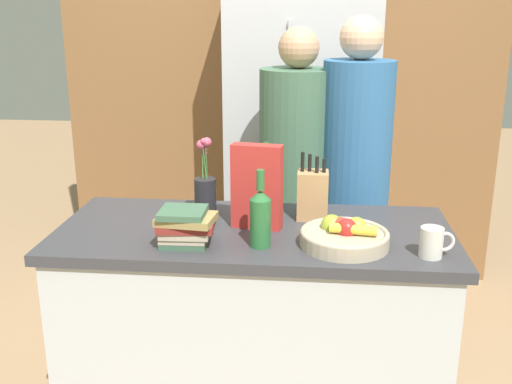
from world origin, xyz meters
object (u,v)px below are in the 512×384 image
object	(u,v)px
fruit_bowl	(344,235)
person_at_sink	(296,179)
flower_vase	(205,193)
cereal_box	(257,187)
knife_block	(312,194)
bottle_vinegar	(266,182)
bottle_oil	(260,217)
coffee_mug	(432,242)
book_stack	(185,226)
refrigerator	(301,136)
person_in_blue	(355,176)

from	to	relation	value
fruit_bowl	person_at_sink	distance (m)	0.84
fruit_bowl	flower_vase	size ratio (longest dim) A/B	0.95
cereal_box	knife_block	bearing A→B (deg)	30.58
bottle_vinegar	person_at_sink	size ratio (longest dim) A/B	0.17
cereal_box	bottle_oil	size ratio (longest dim) A/B	1.16
knife_block	cereal_box	world-z (taller)	cereal_box
knife_block	flower_vase	bearing A→B (deg)	-173.45
fruit_bowl	coffee_mug	xyz separation A→B (m)	(0.29, -0.07, 0.01)
cereal_box	bottle_oil	bearing A→B (deg)	-81.00
book_stack	bottle_oil	bearing A→B (deg)	3.41
refrigerator	cereal_box	world-z (taller)	refrigerator
fruit_bowl	knife_block	size ratio (longest dim) A/B	1.16
person_at_sink	fruit_bowl	bearing A→B (deg)	-87.74
flower_vase	bottle_oil	size ratio (longest dim) A/B	1.19
fruit_bowl	person_in_blue	bearing A→B (deg)	83.85
flower_vase	fruit_bowl	bearing A→B (deg)	-23.33
cereal_box	coffee_mug	xyz separation A→B (m)	(0.61, -0.23, -0.11)
bottle_oil	refrigerator	bearing A→B (deg)	85.94
book_stack	person_in_blue	size ratio (longest dim) A/B	0.12
bottle_vinegar	fruit_bowl	bearing A→B (deg)	-52.47
coffee_mug	bottle_vinegar	bearing A→B (deg)	141.40
refrigerator	book_stack	distance (m)	1.51
refrigerator	person_in_blue	size ratio (longest dim) A/B	1.19
refrigerator	cereal_box	size ratio (longest dim) A/B	6.20
book_stack	bottle_vinegar	distance (m)	0.51
person_at_sink	refrigerator	bearing A→B (deg)	78.51
refrigerator	fruit_bowl	bearing A→B (deg)	-82.45
book_stack	person_in_blue	distance (m)	1.03
fruit_bowl	book_stack	bearing A→B (deg)	-174.82
bottle_oil	bottle_vinegar	bearing A→B (deg)	91.98
coffee_mug	book_stack	bearing A→B (deg)	178.33
person_at_sink	person_in_blue	distance (m)	0.28
knife_block	flower_vase	size ratio (longest dim) A/B	0.81
bottle_vinegar	person_in_blue	distance (m)	0.53
fruit_bowl	person_in_blue	xyz separation A→B (m)	(0.08, 0.76, 0.01)
coffee_mug	person_at_sink	size ratio (longest dim) A/B	0.07
book_stack	person_at_sink	size ratio (longest dim) A/B	0.13
bottle_oil	bottle_vinegar	size ratio (longest dim) A/B	0.99
flower_vase	bottle_vinegar	size ratio (longest dim) A/B	1.18
refrigerator	cereal_box	distance (m)	1.27
flower_vase	person_in_blue	size ratio (longest dim) A/B	0.20
fruit_bowl	cereal_box	world-z (taller)	cereal_box
book_stack	bottle_oil	world-z (taller)	bottle_oil
cereal_box	person_in_blue	size ratio (longest dim) A/B	0.19
refrigerator	person_at_sink	xyz separation A→B (m)	(-0.01, -0.59, -0.09)
knife_block	cereal_box	distance (m)	0.25
cereal_box	book_stack	size ratio (longest dim) A/B	1.54
coffee_mug	person_in_blue	bearing A→B (deg)	103.78
book_stack	bottle_oil	size ratio (longest dim) A/B	0.75
book_stack	person_in_blue	xyz separation A→B (m)	(0.63, 0.81, -0.02)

